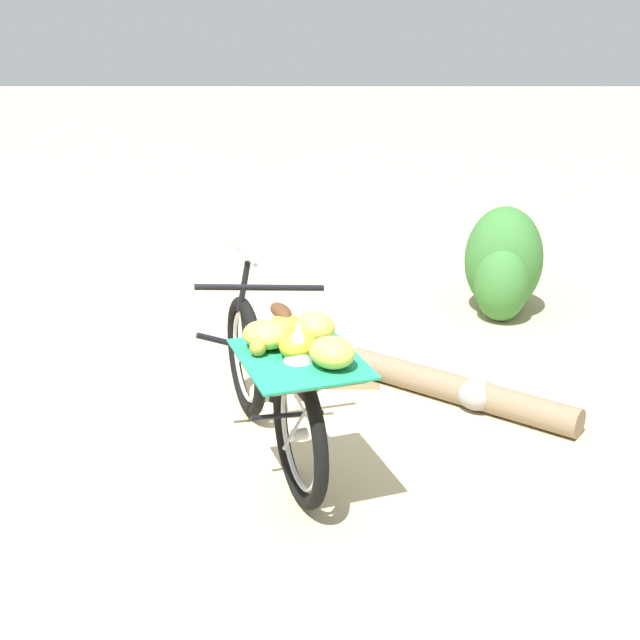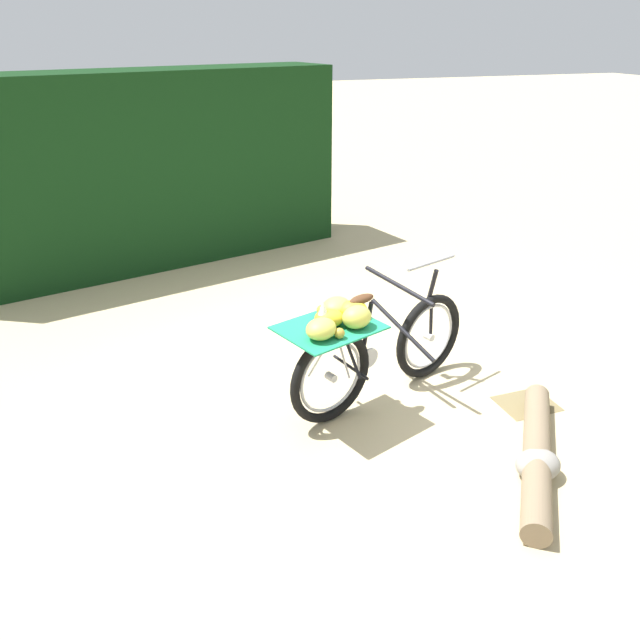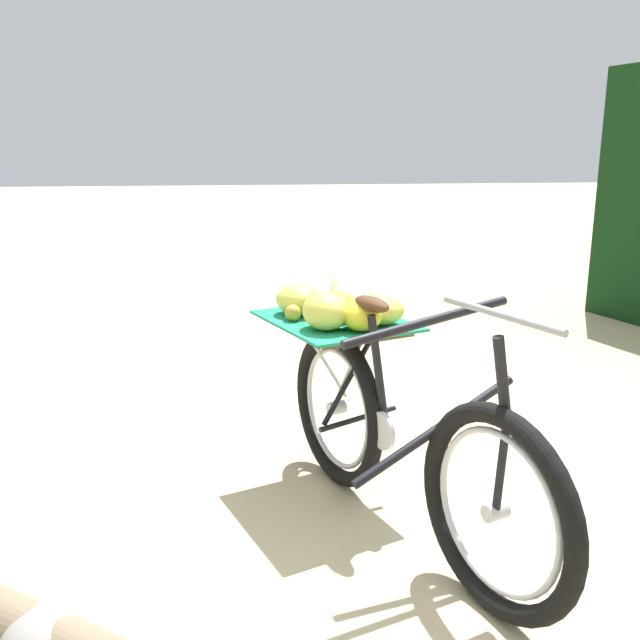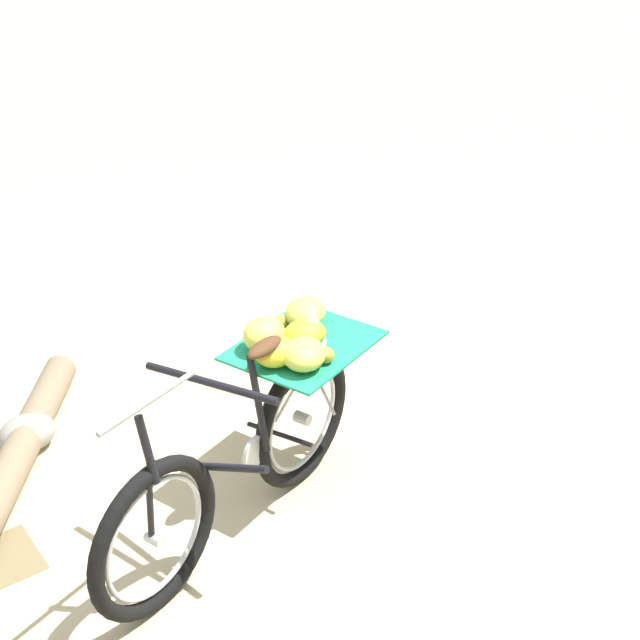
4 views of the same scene
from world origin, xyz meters
name	(u,v)px [view 2 (image 2 of 4)]	position (x,y,z in m)	size (l,w,h in m)	color
ground_plane	(370,383)	(0.00, 0.00, 0.00)	(60.00, 60.00, 0.00)	#C6B284
foliage_hedge	(146,171)	(-1.35, 3.67, 1.13)	(4.77, 0.90, 2.25)	black
bicycle	(369,343)	(-0.14, -0.26, 0.53)	(1.78, 0.95, 1.03)	black
fallen_log	(537,454)	(0.62, -1.35, 0.09)	(0.18, 0.18, 1.56)	#7F6B51
path_stone	(538,465)	(0.56, -1.45, 0.09)	(0.30, 0.25, 0.19)	gray
leaf_litter_patch	(527,404)	(1.03, -0.70, 0.00)	(0.44, 0.36, 0.01)	olive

